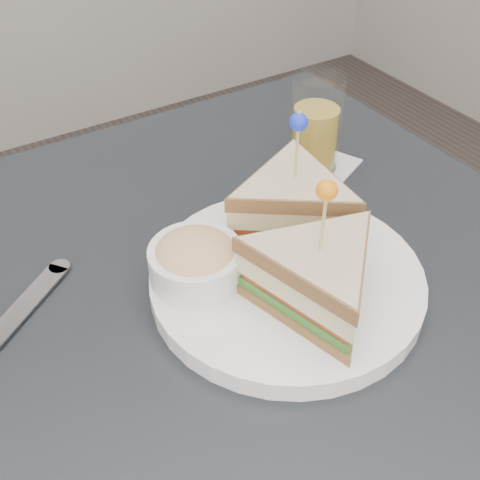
# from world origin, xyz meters

# --- Properties ---
(table) EXTENTS (0.80, 0.80, 0.75)m
(table) POSITION_xyz_m (0.00, 0.00, 0.67)
(table) COLOR black
(table) RESTS_ON ground
(plate_meal) EXTENTS (0.36, 0.36, 0.18)m
(plate_meal) POSITION_xyz_m (0.05, -0.03, 0.80)
(plate_meal) COLOR white
(plate_meal) RESTS_ON table
(drink_set) EXTENTS (0.14, 0.14, 0.14)m
(drink_set) POSITION_xyz_m (0.21, 0.14, 0.81)
(drink_set) COLOR silver
(drink_set) RESTS_ON table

